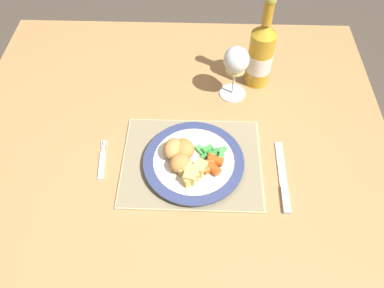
# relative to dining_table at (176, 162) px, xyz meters

# --- Properties ---
(ground_plane) EXTENTS (6.00, 6.00, 0.00)m
(ground_plane) POSITION_rel_dining_table_xyz_m (0.00, 0.00, -0.65)
(ground_plane) COLOR #4C4238
(dining_table) EXTENTS (1.15, 1.06, 0.74)m
(dining_table) POSITION_rel_dining_table_xyz_m (0.00, 0.00, 0.00)
(dining_table) COLOR #AD7F4C
(dining_table) RESTS_ON ground
(placemat) EXTENTS (0.35, 0.27, 0.01)m
(placemat) POSITION_rel_dining_table_xyz_m (0.05, -0.06, 0.09)
(placemat) COLOR #CCB789
(placemat) RESTS_ON dining_table
(dinner_plate) EXTENTS (0.25, 0.25, 0.02)m
(dinner_plate) POSITION_rel_dining_table_xyz_m (0.05, -0.07, 0.10)
(dinner_plate) COLOR white
(dinner_plate) RESTS_ON placemat
(breaded_croquettes) EXTENTS (0.09, 0.12, 0.04)m
(breaded_croquettes) POSITION_rel_dining_table_xyz_m (0.02, -0.06, 0.13)
(breaded_croquettes) COLOR tan
(breaded_croquettes) RESTS_ON dinner_plate
(green_beans_pile) EXTENTS (0.08, 0.05, 0.02)m
(green_beans_pile) POSITION_rel_dining_table_xyz_m (0.09, -0.05, 0.12)
(green_beans_pile) COLOR #4CA84C
(green_beans_pile) RESTS_ON dinner_plate
(glazed_carrots) EXTENTS (0.07, 0.06, 0.02)m
(glazed_carrots) POSITION_rel_dining_table_xyz_m (0.09, -0.09, 0.12)
(glazed_carrots) COLOR #CC5119
(glazed_carrots) RESTS_ON dinner_plate
(fork) EXTENTS (0.03, 0.12, 0.01)m
(fork) POSITION_rel_dining_table_xyz_m (-0.18, -0.07, 0.09)
(fork) COLOR silver
(fork) RESTS_ON dining_table
(table_knife) EXTENTS (0.02, 0.21, 0.01)m
(table_knife) POSITION_rel_dining_table_xyz_m (0.27, -0.11, 0.09)
(table_knife) COLOR silver
(table_knife) RESTS_ON dining_table
(wine_glass) EXTENTS (0.08, 0.08, 0.16)m
(wine_glass) POSITION_rel_dining_table_xyz_m (0.16, 0.19, 0.20)
(wine_glass) COLOR silver
(wine_glass) RESTS_ON dining_table
(bottle) EXTENTS (0.07, 0.07, 0.28)m
(bottle) POSITION_rel_dining_table_xyz_m (0.23, 0.25, 0.19)
(bottle) COLOR gold
(bottle) RESTS_ON dining_table
(roast_potatoes) EXTENTS (0.07, 0.07, 0.03)m
(roast_potatoes) POSITION_rel_dining_table_xyz_m (0.05, -0.12, 0.13)
(roast_potatoes) COLOR #E5BC66
(roast_potatoes) RESTS_ON dinner_plate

